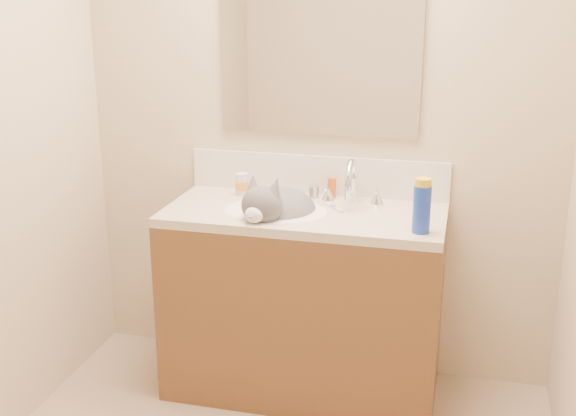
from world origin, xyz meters
The scene contains 16 objects.
room_shell centered at (0.00, 0.00, 1.49)m, with size 2.24×2.54×2.52m.
vanity_cabinet centered at (0.00, 0.97, 0.41)m, with size 1.20×0.55×0.82m, color brown.
counter_slab centered at (0.00, 0.97, 0.84)m, with size 1.20×0.55×0.04m, color beige.
basin centered at (-0.12, 0.94, 0.79)m, with size 0.45×0.36×0.14m, color white.
faucet centered at (0.18, 1.11, 0.95)m, with size 0.28×0.20×0.21m.
cat centered at (-0.12, 0.95, 0.84)m, with size 0.39×0.48×0.34m.
backsplash centered at (0.00, 1.24, 0.95)m, with size 1.20×0.02×0.18m, color silver.
mirror centered at (0.00, 1.24, 1.54)m, with size 0.90×0.02×0.80m, color white.
pill_bottle centered at (-0.33, 1.13, 0.91)m, with size 0.06×0.06×0.10m, color silver.
pill_label centered at (-0.33, 1.13, 0.91)m, with size 0.06×0.06×0.04m, color orange.
silver_jar centered at (0.00, 1.16, 0.89)m, with size 0.05×0.05×0.05m, color #B7B7BC.
amber_bottle centered at (0.08, 1.18, 0.91)m, with size 0.04×0.04×0.10m, color #C04E16.
toothbrush centered at (0.12, 1.03, 0.87)m, with size 0.02×0.14×0.01m, color silver.
toothbrush_head centered at (0.12, 1.03, 0.87)m, with size 0.01×0.03×0.01m, color #6A8AE2.
spray_can centered at (0.51, 0.81, 0.95)m, with size 0.07×0.07×0.19m, color #1838AE.
spray_cap centered at (0.51, 0.81, 1.06)m, with size 0.06×0.06×0.04m, color gold.
Camera 1 is at (0.66, -1.91, 1.79)m, focal length 45.00 mm.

